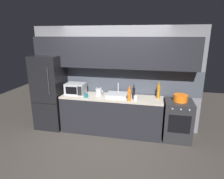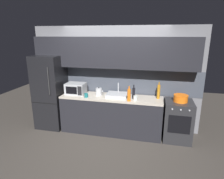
# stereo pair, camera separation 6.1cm
# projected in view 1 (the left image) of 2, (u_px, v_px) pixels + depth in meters

# --- Properties ---
(ground_plane) EXTENTS (10.00, 10.00, 0.00)m
(ground_plane) POSITION_uv_depth(u_px,v_px,m) (102.00, 152.00, 3.91)
(ground_plane) COLOR #3D3833
(back_wall) EXTENTS (4.11, 0.44, 2.50)m
(back_wall) POSITION_uv_depth(u_px,v_px,m) (114.00, 67.00, 4.61)
(back_wall) COLOR slate
(back_wall) RESTS_ON ground
(counter_run) EXTENTS (2.37, 0.60, 0.90)m
(counter_run) POSITION_uv_depth(u_px,v_px,m) (111.00, 114.00, 4.63)
(counter_run) COLOR black
(counter_run) RESTS_ON ground
(refrigerator) EXTENTS (0.68, 0.69, 1.82)m
(refrigerator) POSITION_uv_depth(u_px,v_px,m) (50.00, 92.00, 4.83)
(refrigerator) COLOR black
(refrigerator) RESTS_ON ground
(oven_range) EXTENTS (0.60, 0.62, 0.90)m
(oven_range) POSITION_uv_depth(u_px,v_px,m) (178.00, 120.00, 4.32)
(oven_range) COLOR #232326
(oven_range) RESTS_ON ground
(microwave) EXTENTS (0.46, 0.35, 0.27)m
(microwave) POSITION_uv_depth(u_px,v_px,m) (76.00, 89.00, 4.67)
(microwave) COLOR #A8AAAF
(microwave) RESTS_ON counter_run
(sink_basin) EXTENTS (0.48, 0.38, 0.30)m
(sink_basin) POSITION_uv_depth(u_px,v_px,m) (117.00, 95.00, 4.50)
(sink_basin) COLOR #ADAFB5
(sink_basin) RESTS_ON counter_run
(kettle) EXTENTS (0.18, 0.15, 0.19)m
(kettle) POSITION_uv_depth(u_px,v_px,m) (99.00, 92.00, 4.59)
(kettle) COLOR #B7BABF
(kettle) RESTS_ON counter_run
(wine_bottle_amber) EXTENTS (0.07, 0.07, 0.38)m
(wine_bottle_amber) POSITION_uv_depth(u_px,v_px,m) (158.00, 92.00, 4.34)
(wine_bottle_amber) COLOR #B27019
(wine_bottle_amber) RESTS_ON counter_run
(wine_bottle_orange) EXTENTS (0.08, 0.08, 0.34)m
(wine_bottle_orange) POSITION_uv_depth(u_px,v_px,m) (129.00, 95.00, 4.18)
(wine_bottle_orange) COLOR orange
(wine_bottle_orange) RESTS_ON counter_run
(wine_bottle_dark) EXTENTS (0.06, 0.06, 0.32)m
(wine_bottle_dark) POSITION_uv_depth(u_px,v_px,m) (134.00, 93.00, 4.34)
(wine_bottle_dark) COLOR black
(wine_bottle_dark) RESTS_ON counter_run
(mug_clear) EXTENTS (0.08, 0.08, 0.11)m
(mug_clear) POSITION_uv_depth(u_px,v_px,m) (135.00, 98.00, 4.23)
(mug_clear) COLOR silver
(mug_clear) RESTS_ON counter_run
(mug_teal) EXTENTS (0.09, 0.09, 0.09)m
(mug_teal) POSITION_uv_depth(u_px,v_px,m) (86.00, 95.00, 4.44)
(mug_teal) COLOR #19666B
(mug_teal) RESTS_ON counter_run
(cooking_pot) EXTENTS (0.30, 0.30, 0.15)m
(cooking_pot) POSITION_uv_depth(u_px,v_px,m) (181.00, 98.00, 4.18)
(cooking_pot) COLOR orange
(cooking_pot) RESTS_ON oven_range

